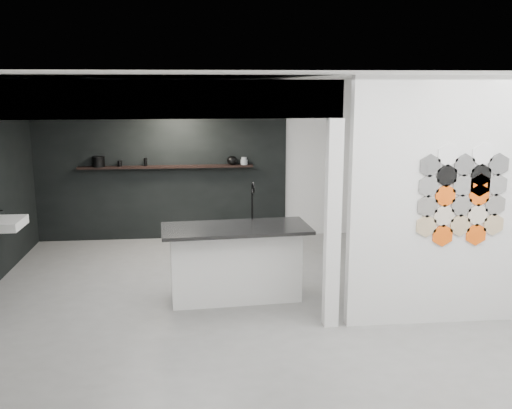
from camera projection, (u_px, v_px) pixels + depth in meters
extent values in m
cube|color=slate|center=(251.00, 296.00, 7.43)|extent=(7.00, 6.00, 0.01)
cube|color=silver|center=(456.00, 203.00, 6.39)|extent=(2.45, 0.15, 2.80)
cube|color=black|center=(161.00, 173.00, 9.95)|extent=(4.40, 0.04, 2.35)
cube|color=silver|center=(149.00, 95.00, 7.75)|extent=(4.40, 4.00, 0.40)
cube|color=silver|center=(333.00, 225.00, 6.29)|extent=(0.16, 0.16, 2.35)
cube|color=silver|center=(133.00, 99.00, 5.88)|extent=(4.40, 0.16, 0.40)
cube|color=silver|center=(7.00, 224.00, 7.71)|extent=(0.40, 0.60, 0.12)
cube|color=black|center=(166.00, 167.00, 9.83)|extent=(3.00, 0.15, 0.04)
cube|color=silver|center=(235.00, 264.00, 7.25)|extent=(1.65, 0.71, 0.93)
cube|color=black|center=(236.00, 228.00, 7.07)|extent=(1.88, 0.94, 0.04)
cube|color=black|center=(255.00, 224.00, 7.25)|extent=(0.51, 0.44, 0.02)
cylinder|color=black|center=(252.00, 203.00, 7.41)|extent=(0.03, 0.03, 0.43)
torus|color=black|center=(253.00, 188.00, 7.30)|extent=(0.03, 0.15, 0.15)
cylinder|color=black|center=(98.00, 162.00, 9.70)|extent=(0.28, 0.28, 0.17)
ellipsoid|color=black|center=(232.00, 160.00, 9.92)|extent=(0.24, 0.24, 0.16)
cylinder|color=gray|center=(244.00, 162.00, 9.95)|extent=(0.13, 0.13, 0.09)
cylinder|color=gray|center=(244.00, 161.00, 9.95)|extent=(0.10, 0.10, 0.13)
cylinder|color=black|center=(145.00, 162.00, 9.78)|extent=(0.05, 0.05, 0.14)
cylinder|color=black|center=(120.00, 164.00, 9.74)|extent=(0.09, 0.09, 0.10)
cylinder|color=tan|center=(426.00, 226.00, 6.32)|extent=(0.26, 0.02, 0.26)
cylinder|color=#66635E|center=(428.00, 206.00, 6.27)|extent=(0.26, 0.02, 0.26)
cylinder|color=silver|center=(429.00, 186.00, 6.22)|extent=(0.26, 0.02, 0.26)
cylinder|color=black|center=(430.00, 166.00, 6.17)|extent=(0.26, 0.02, 0.26)
cylinder|color=#F2550C|center=(442.00, 235.00, 6.36)|extent=(0.26, 0.02, 0.26)
cylinder|color=beige|center=(444.00, 216.00, 6.31)|extent=(0.26, 0.02, 0.26)
cylinder|color=#F2550C|center=(445.00, 196.00, 6.26)|extent=(0.26, 0.02, 0.26)
cylinder|color=black|center=(447.00, 176.00, 6.22)|extent=(0.26, 0.02, 0.26)
cylinder|color=white|center=(448.00, 155.00, 6.17)|extent=(0.26, 0.02, 0.26)
cylinder|color=tan|center=(460.00, 225.00, 6.35)|extent=(0.26, 0.02, 0.26)
cylinder|color=#66635E|center=(462.00, 205.00, 6.31)|extent=(0.26, 0.02, 0.26)
cylinder|color=silver|center=(463.00, 185.00, 6.26)|extent=(0.26, 0.02, 0.26)
cylinder|color=black|center=(465.00, 165.00, 6.21)|extent=(0.26, 0.02, 0.26)
cylinder|color=#F2550C|center=(476.00, 234.00, 6.40)|extent=(0.26, 0.02, 0.26)
cylinder|color=beige|center=(478.00, 215.00, 6.35)|extent=(0.26, 0.02, 0.26)
cylinder|color=#F2550C|center=(479.00, 195.00, 6.30)|extent=(0.26, 0.02, 0.26)
cylinder|color=black|center=(481.00, 175.00, 6.26)|extent=(0.26, 0.02, 0.26)
cylinder|color=white|center=(483.00, 155.00, 6.21)|extent=(0.26, 0.02, 0.26)
cylinder|color=tan|center=(493.00, 224.00, 6.39)|extent=(0.26, 0.02, 0.26)
cylinder|color=#66635E|center=(495.00, 205.00, 6.35)|extent=(0.26, 0.02, 0.26)
cylinder|color=silver|center=(497.00, 185.00, 6.30)|extent=(0.26, 0.02, 0.26)
cylinder|color=black|center=(499.00, 165.00, 6.25)|extent=(0.26, 0.02, 0.26)
cylinder|color=#F2550C|center=(480.00, 185.00, 6.28)|extent=(0.26, 0.02, 0.26)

